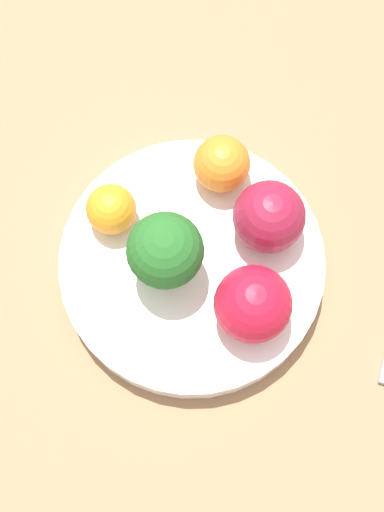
{
  "coord_description": "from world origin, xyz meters",
  "views": [
    {
      "loc": [
        0.16,
        -0.05,
        0.58
      ],
      "look_at": [
        0.0,
        0.0,
        0.06
      ],
      "focal_mm": 50.0,
      "sensor_mm": 36.0,
      "label": 1
    }
  ],
  "objects_px": {
    "orange_front": "(111,209)",
    "orange_back": "(222,164)",
    "broccoli": "(166,255)",
    "apple_red": "(269,217)",
    "apple_green": "(253,304)",
    "bowl": "(192,265)"
  },
  "relations": [
    {
      "from": "orange_front",
      "to": "orange_back",
      "type": "xyz_separation_m",
      "value": [
        -0.01,
        0.09,
        0.0
      ]
    },
    {
      "from": "broccoli",
      "to": "apple_red",
      "type": "height_order",
      "value": "broccoli"
    },
    {
      "from": "apple_red",
      "to": "orange_front",
      "type": "bearing_deg",
      "value": -113.08
    },
    {
      "from": "apple_red",
      "to": "orange_front",
      "type": "height_order",
      "value": "apple_red"
    },
    {
      "from": "apple_red",
      "to": "orange_back",
      "type": "height_order",
      "value": "apple_red"
    },
    {
      "from": "broccoli",
      "to": "apple_red",
      "type": "relative_size",
      "value": 1.29
    },
    {
      "from": "apple_red",
      "to": "apple_green",
      "type": "distance_m",
      "value": 0.07
    },
    {
      "from": "orange_front",
      "to": "orange_back",
      "type": "relative_size",
      "value": 0.87
    },
    {
      "from": "bowl",
      "to": "orange_back",
      "type": "relative_size",
      "value": 4.62
    },
    {
      "from": "orange_front",
      "to": "bowl",
      "type": "bearing_deg",
      "value": 42.18
    },
    {
      "from": "broccoli",
      "to": "orange_back",
      "type": "relative_size",
      "value": 1.58
    },
    {
      "from": "broccoli",
      "to": "orange_back",
      "type": "distance_m",
      "value": 0.09
    },
    {
      "from": "orange_back",
      "to": "bowl",
      "type": "bearing_deg",
      "value": -36.65
    },
    {
      "from": "orange_front",
      "to": "orange_back",
      "type": "height_order",
      "value": "orange_back"
    },
    {
      "from": "apple_red",
      "to": "apple_green",
      "type": "bearing_deg",
      "value": -30.31
    },
    {
      "from": "apple_red",
      "to": "apple_green",
      "type": "xyz_separation_m",
      "value": [
        0.06,
        -0.04,
        0.0
      ]
    },
    {
      "from": "apple_red",
      "to": "orange_back",
      "type": "bearing_deg",
      "value": -161.51
    },
    {
      "from": "orange_back",
      "to": "apple_red",
      "type": "bearing_deg",
      "value": 18.49
    },
    {
      "from": "broccoli",
      "to": "bowl",
      "type": "bearing_deg",
      "value": 97.53
    },
    {
      "from": "bowl",
      "to": "orange_front",
      "type": "height_order",
      "value": "orange_front"
    },
    {
      "from": "apple_red",
      "to": "orange_back",
      "type": "relative_size",
      "value": 1.23
    },
    {
      "from": "orange_front",
      "to": "orange_back",
      "type": "bearing_deg",
      "value": 94.67
    }
  ]
}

